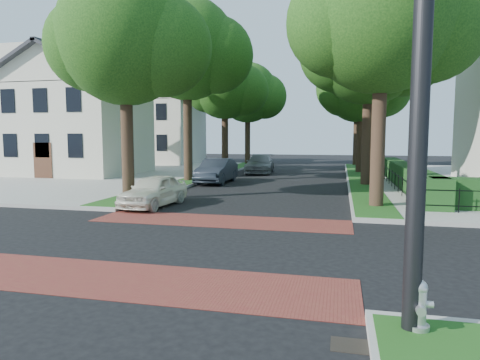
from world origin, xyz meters
name	(u,v)px	position (x,y,z in m)	size (l,w,h in m)	color
ground	(189,243)	(0.00, 0.00, 0.00)	(120.00, 120.00, 0.00)	black
sidewalk_nw	(43,172)	(-19.50, 19.00, 0.07)	(30.00, 30.00, 0.15)	gray
crosswalk_far	(220,221)	(0.00, 3.20, 0.01)	(9.00, 2.20, 0.01)	maroon
crosswalk_near	(134,281)	(0.00, -3.20, 0.01)	(9.00, 2.20, 0.01)	maroon
storm_drain	(354,346)	(4.30, -5.00, 0.01)	(0.65, 0.45, 0.01)	black
grass_strip_ne	(360,178)	(5.40, 19.10, 0.16)	(1.60, 29.80, 0.02)	#1D4F16
grass_strip_nw	(209,174)	(-5.40, 19.10, 0.16)	(1.60, 29.80, 0.02)	#1D4F16
tree_right_near	(384,17)	(5.60, 7.24, 7.63)	(7.75, 6.67, 10.66)	black
tree_right_mid	(371,48)	(5.61, 15.25, 7.99)	(8.25, 7.09, 11.22)	black
tree_right_far	(363,86)	(5.60, 24.22, 6.91)	(7.25, 6.23, 9.74)	black
tree_right_back	(358,93)	(5.60, 33.23, 7.27)	(7.50, 6.45, 10.20)	black
tree_left_near	(129,41)	(-5.40, 7.23, 7.27)	(7.50, 6.45, 10.20)	black
tree_left_mid	(190,51)	(-5.39, 15.24, 8.34)	(8.00, 6.88, 11.48)	black
tree_left_far	(227,87)	(-5.40, 24.22, 7.12)	(7.00, 6.02, 9.86)	black
tree_left_back	(249,94)	(-5.40, 33.24, 7.41)	(7.75, 6.66, 10.44)	black
hedge_main_road	(405,175)	(7.70, 15.00, 0.75)	(1.00, 18.00, 1.20)	#143B15
fence_main_road	(391,177)	(6.90, 15.00, 0.60)	(0.06, 18.00, 0.90)	black
house_left_near	(76,109)	(-15.49, 17.99, 5.04)	(10.00, 9.00, 10.14)	beige
house_left_far	(155,117)	(-15.49, 31.99, 5.04)	(10.00, 9.00, 10.14)	beige
traffic_signal	(405,10)	(4.89, -4.41, 4.71)	(2.17, 2.00, 8.00)	black
parked_car_front	(154,191)	(-3.60, 5.61, 0.67)	(1.59, 3.94, 1.34)	silver
parked_car_middle	(217,171)	(-3.60, 15.03, 0.78)	(1.65, 4.73, 1.56)	#1C222B
parked_car_rear	(260,164)	(-2.30, 23.00, 0.75)	(2.09, 5.15, 1.50)	slate
fire_hydrant	(419,306)	(5.20, -4.61, 0.52)	(0.40, 0.39, 0.78)	#B9B9BC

